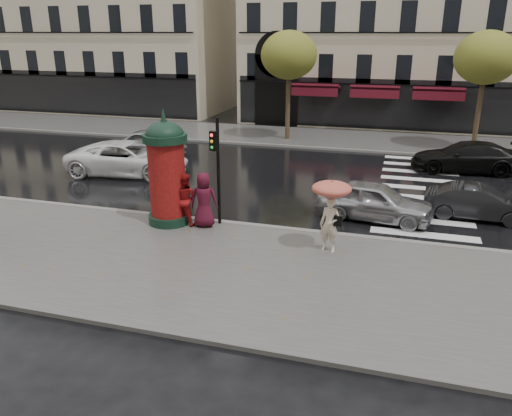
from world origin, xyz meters
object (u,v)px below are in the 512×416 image
(woman_umbrella, at_px, (331,204))
(traffic_light, at_px, (217,161))
(woman_red, at_px, (185,199))
(morris_column, at_px, (167,169))
(car_darkgrey, at_px, (478,202))
(car_white, at_px, (128,158))
(man_burgundy, at_px, (204,200))
(car_silver, at_px, (375,201))
(car_black, at_px, (466,157))
(car_far_silver, at_px, (142,143))

(woman_umbrella, height_order, traffic_light, traffic_light)
(woman_red, relative_size, morris_column, 0.46)
(car_darkgrey, bearing_deg, car_white, 87.31)
(woman_umbrella, bearing_deg, morris_column, 171.62)
(man_burgundy, bearing_deg, car_silver, -166.83)
(car_white, xyz_separation_m, car_black, (15.61, 5.14, -0.06))
(traffic_light, height_order, car_far_silver, traffic_light)
(woman_red, distance_m, traffic_light, 1.77)
(man_burgundy, distance_m, car_black, 14.29)
(woman_umbrella, bearing_deg, car_white, 148.82)
(traffic_light, bearing_deg, man_burgundy, -138.75)
(woman_umbrella, xyz_separation_m, car_silver, (1.13, 3.52, -0.92))
(man_burgundy, height_order, traffic_light, traffic_light)
(car_silver, distance_m, car_far_silver, 14.26)
(car_far_silver, bearing_deg, woman_umbrella, 42.51)
(car_darkgrey, bearing_deg, morris_column, 113.58)
(traffic_light, bearing_deg, woman_red, -163.20)
(car_silver, bearing_deg, car_far_silver, 71.46)
(car_silver, bearing_deg, car_white, 83.63)
(woman_red, height_order, man_burgundy, man_burgundy)
(car_silver, bearing_deg, car_darkgrey, -65.29)
(traffic_light, height_order, car_darkgrey, traffic_light)
(woman_umbrella, relative_size, car_white, 0.40)
(morris_column, distance_m, car_black, 15.27)
(car_darkgrey, xyz_separation_m, car_far_silver, (-16.46, 5.13, 0.16))
(woman_red, height_order, car_black, woman_red)
(morris_column, xyz_separation_m, car_white, (-4.81, 5.57, -1.27))
(car_silver, distance_m, car_white, 12.11)
(car_darkgrey, bearing_deg, car_black, 2.18)
(car_darkgrey, height_order, car_black, car_black)
(car_white, bearing_deg, woman_red, -142.79)
(morris_column, distance_m, car_darkgrey, 11.35)
(traffic_light, bearing_deg, car_black, 48.82)
(traffic_light, xyz_separation_m, car_darkgrey, (8.87, 3.46, -1.76))
(man_burgundy, distance_m, car_darkgrey, 10.01)
(traffic_light, bearing_deg, car_white, 141.29)
(morris_column, bearing_deg, woman_umbrella, -8.38)
(woman_red, relative_size, traffic_light, 0.49)
(woman_umbrella, distance_m, man_burgundy, 4.58)
(car_far_silver, bearing_deg, man_burgundy, 31.40)
(traffic_light, height_order, car_silver, traffic_light)
(car_darkgrey, distance_m, car_far_silver, 17.24)
(woman_red, height_order, car_darkgrey, woman_red)
(car_black, bearing_deg, car_silver, -31.41)
(car_silver, relative_size, car_darkgrey, 1.10)
(car_black, bearing_deg, man_burgundy, -47.24)
(morris_column, distance_m, traffic_light, 1.79)
(man_burgundy, relative_size, car_silver, 0.46)
(woman_umbrella, height_order, car_darkgrey, woman_umbrella)
(woman_umbrella, height_order, morris_column, morris_column)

